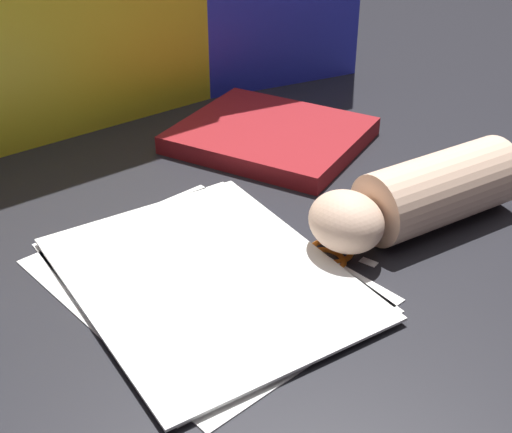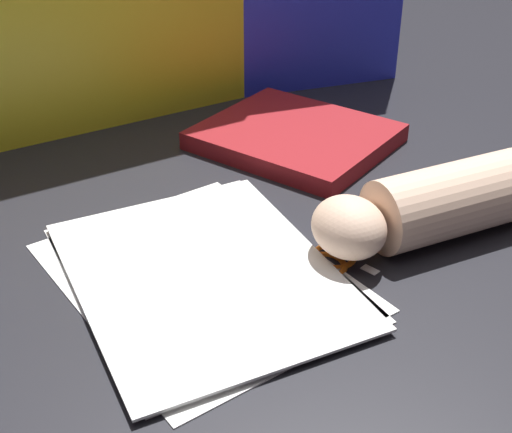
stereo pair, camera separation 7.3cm
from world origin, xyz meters
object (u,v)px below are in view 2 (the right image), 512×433
Objects in this scene: paper_stack at (202,273)px; book_closed at (295,137)px; hand_forearm at (428,206)px; scissors at (306,250)px.

book_closed is at bearing 40.71° from paper_stack.
paper_stack is 0.26m from hand_forearm.
book_closed reaches higher than scissors.
scissors is 0.14m from hand_forearm.
book_closed reaches higher than paper_stack.
paper_stack is at bearing 166.71° from hand_forearm.
hand_forearm is (0.25, -0.06, 0.04)m from paper_stack.
book_closed is 0.28m from hand_forearm.
hand_forearm is at bearing -13.29° from paper_stack.
hand_forearm reaches higher than paper_stack.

